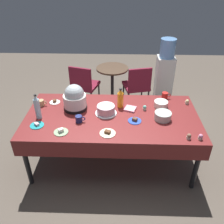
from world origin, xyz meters
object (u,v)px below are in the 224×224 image
Objects in this scene: slow_cooker at (75,98)px; water_cooler at (165,73)px; round_cafe_table at (112,79)px; coffee_mug_tan at (41,103)px; dessert_plate_cobalt at (135,120)px; cupcake_rose at (145,108)px; ceramic_snack_bowl at (161,104)px; dessert_plate_cream at (108,133)px; coffee_mug_navy at (79,119)px; frosted_layer_cake at (106,110)px; maroon_chair_left at (84,84)px; dessert_plate_white at (55,102)px; dessert_plate_teal at (37,125)px; cupcake_lemon at (187,102)px; soda_bottle_water at (37,107)px; cupcake_berry at (189,136)px; soda_bottle_orange_juice at (120,98)px; potluck_table at (112,119)px; maroon_chair_right at (137,84)px; dessert_plate_sage at (61,131)px; cupcake_cocoa at (200,137)px; coffee_mug_red at (165,96)px; glass_salad_bowl at (163,116)px.

water_cooler is (1.45, 1.61, -0.32)m from slow_cooker.
coffee_mug_tan is at bearing -122.37° from round_cafe_table.
cupcake_rose reaches higher than dessert_plate_cobalt.
ceramic_snack_bowl is 0.93m from dessert_plate_cream.
coffee_mug_tan is at bearing 147.09° from coffee_mug_navy.
maroon_chair_left is at bearing 109.45° from frosted_layer_cake.
coffee_mug_navy is at bearing -32.91° from coffee_mug_tan.
coffee_mug_navy is at bearing -100.80° from round_cafe_table.
dessert_plate_teal is (-0.09, -0.55, -0.00)m from dessert_plate_white.
cupcake_lemon is at bearing 0.67° from dessert_plate_white.
dessert_plate_white is 0.44× the size of soda_bottle_water.
maroon_chair_left is at bearing 77.32° from soda_bottle_water.
coffee_mug_navy is 0.68m from coffee_mug_tan.
soda_bottle_orange_juice is at bearing 138.94° from cupcake_berry.
soda_bottle_water is at bearing -135.39° from water_cooler.
water_cooler reaches higher than dessert_plate_white.
soda_bottle_orange_juice is at bearing -173.74° from cupcake_lemon.
round_cafe_table is (-0.05, 1.65, -0.19)m from potluck_table.
maroon_chair_right reaches higher than cupcake_berry.
dessert_plate_sage is 2.47× the size of cupcake_berry.
soda_bottle_orange_juice reaches higher than coffee_mug_tan.
cupcake_cocoa is (1.88, -0.19, 0.02)m from dessert_plate_teal.
coffee_mug_red is at bearing 51.97° from dessert_plate_cobalt.
cupcake_lemon is 0.53× the size of coffee_mug_red.
slow_cooker reaches higher than round_cafe_table.
frosted_layer_cake reaches higher than cupcake_cocoa.
dessert_plate_cream is at bearing -0.60° from dessert_plate_sage.
slow_cooker reaches higher than cupcake_rose.
coffee_mug_navy is at bearing 167.19° from cupcake_berry.
maroon_chair_left is 0.57m from round_cafe_table.
dessert_plate_cream is 1.91m from maroon_chair_left.
dessert_plate_white is (-0.73, 0.26, -0.05)m from frosted_layer_cake.
glass_salad_bowl is (1.12, -0.21, -0.11)m from slow_cooker.
dessert_plate_sage is 2.08m from maroon_chair_right.
cupcake_cocoa reaches higher than dessert_plate_cream.
soda_bottle_water is at bearing 169.12° from cupcake_cocoa.
cupcake_berry is at bearing -23.67° from slow_cooker.
ceramic_snack_bowl is at bearing -63.65° from round_cafe_table.
dessert_plate_sage is 0.47m from soda_bottle_water.
cupcake_cocoa is 0.08× the size of maroon_chair_right.
dessert_plate_teal is 0.86m from dessert_plate_cream.
water_cooler is at bearing 78.68° from ceramic_snack_bowl.
dessert_plate_white reaches higher than dessert_plate_teal.
cupcake_cocoa is at bearing -24.48° from frosted_layer_cake.
dessert_plate_cream is at bearing -141.08° from dessert_plate_cobalt.
maroon_chair_left is at bearing 128.77° from glass_salad_bowl.
dessert_plate_cobalt is 2.00m from water_cooler.
slow_cooker is 0.41× the size of maroon_chair_left.
coffee_mug_navy is at bearing -159.86° from cupcake_rose.
dessert_plate_teal is 0.34m from dessert_plate_sage.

